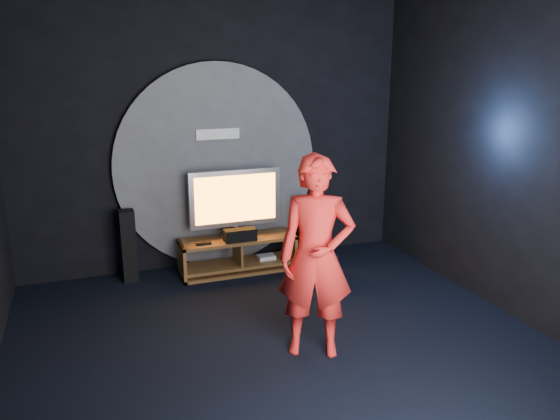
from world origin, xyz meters
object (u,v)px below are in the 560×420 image
object	(u,v)px
tower_speaker_right	(306,231)
player	(316,257)
media_console	(238,257)
tv	(235,200)
subwoofer	(320,267)
tower_speaker_left	(129,246)

from	to	relation	value
tower_speaker_right	player	distance (m)	2.33
player	media_console	bearing A→B (deg)	116.95
tv	subwoofer	distance (m)	1.33
media_console	tower_speaker_left	xyz separation A→B (m)	(-1.32, 0.18, 0.25)
tv	tower_speaker_right	bearing A→B (deg)	-5.35
media_console	player	world-z (taller)	player
tv	player	world-z (taller)	player
tv	tower_speaker_left	distance (m)	1.40
media_console	tower_speaker_left	size ratio (longest dim) A/B	1.66
tower_speaker_left	subwoofer	world-z (taller)	tower_speaker_left
media_console	tower_speaker_left	bearing A→B (deg)	172.40
tower_speaker_left	tower_speaker_right	xyz separation A→B (m)	(2.23, -0.20, 0.00)
media_console	tv	size ratio (longest dim) A/B	1.26
tv	media_console	bearing A→B (deg)	-84.20
media_console	subwoofer	xyz separation A→B (m)	(0.84, -0.64, -0.02)
tower_speaker_right	subwoofer	distance (m)	0.68
tower_speaker_right	subwoofer	world-z (taller)	tower_speaker_right
tv	tower_speaker_right	distance (m)	1.04
tower_speaker_right	tower_speaker_left	bearing A→B (deg)	175.01
media_console	tower_speaker_right	bearing A→B (deg)	-1.19
tv	tower_speaker_left	world-z (taller)	tv
subwoofer	tower_speaker_left	bearing A→B (deg)	159.27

